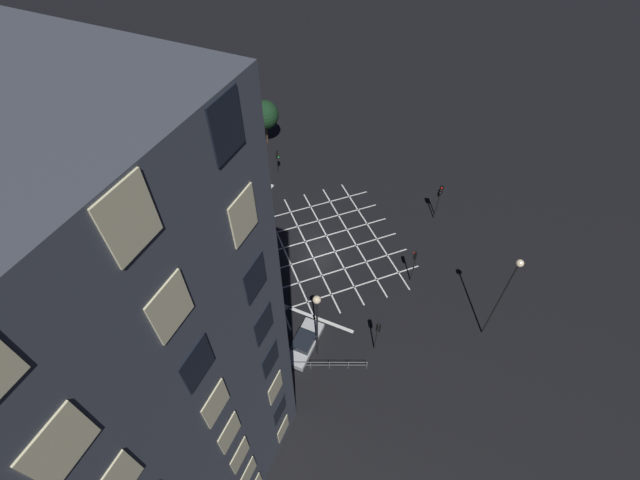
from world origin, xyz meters
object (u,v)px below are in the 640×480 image
traffic_light_median_north (414,260)px  traffic_light_ne_main (378,331)px  traffic_light_sw_cross (277,158)px  street_lamp_east (317,313)px  traffic_light_nw_main (440,196)px  street_tree_near (265,115)px  traffic_light_nw_cross (439,197)px  traffic_light_median_south (235,201)px  street_lamp_far (508,284)px  waiting_car (304,343)px  street_lamp_west (189,317)px  street_tree_far (137,263)px

traffic_light_median_north → traffic_light_ne_main: 7.90m
traffic_light_sw_cross → street_lamp_east: street_lamp_east is taller
traffic_light_nw_main → street_tree_near: bearing=-102.6°
traffic_light_ne_main → traffic_light_nw_cross: bearing=-2.5°
street_lamp_east → street_tree_near: bearing=-143.9°
traffic_light_median_north → traffic_light_nw_cross: traffic_light_median_north is taller
traffic_light_median_south → traffic_light_sw_cross: bearing=90.4°
traffic_light_ne_main → street_tree_near: (-21.81, -21.77, 1.33)m
traffic_light_ne_main → traffic_light_sw_cross: (-16.81, -17.58, -0.31)m
street_lamp_east → street_lamp_far: street_lamp_far is taller
traffic_light_nw_cross → traffic_light_median_north: bearing=89.8°
traffic_light_median_north → waiting_car: bearing=59.0°
traffic_light_nw_main → street_lamp_west: bearing=-29.1°
street_lamp_east → street_tree_near: street_lamp_east is taller
traffic_light_median_north → traffic_light_median_south: (0.12, -18.24, 0.39)m
street_tree_near → traffic_light_sw_cross: bearing=40.0°
street_lamp_far → street_tree_far: street_lamp_far is taller
street_lamp_east → street_lamp_far: size_ratio=0.85×
traffic_light_ne_main → street_tree_near: bearing=44.9°
traffic_light_median_north → traffic_light_nw_cross: (-9.51, 0.03, -0.32)m
traffic_light_ne_main → traffic_light_median_north: bearing=-5.3°
street_lamp_east → street_lamp_far: bearing=121.9°
street_lamp_far → waiting_car: street_lamp_far is taller
traffic_light_sw_cross → street_lamp_west: bearing=-76.6°
traffic_light_median_north → street_lamp_east: size_ratio=0.50×
traffic_light_median_north → waiting_car: 12.00m
traffic_light_median_north → traffic_light_nw_cross: 9.52m
traffic_light_ne_main → street_tree_far: (2.93, -20.28, 1.69)m
traffic_light_ne_main → street_lamp_east: street_lamp_east is taller
street_tree_far → traffic_light_ne_main: bearing=98.2°
traffic_light_sw_cross → traffic_light_median_south: (9.07, 0.07, 0.94)m
traffic_light_median_north → traffic_light_median_south: size_ratio=0.88×
traffic_light_median_north → street_tree_far: (10.80, -21.02, 1.45)m
street_lamp_east → traffic_light_nw_main: bearing=165.6°
street_lamp_west → street_lamp_far: 22.95m
traffic_light_median_north → street_lamp_far: street_lamp_far is taller
street_lamp_west → street_tree_near: street_lamp_west is taller
traffic_light_nw_main → traffic_light_nw_cross: bearing=-171.5°
traffic_light_median_south → street_lamp_west: street_lamp_west is taller
traffic_light_nw_cross → waiting_car: (19.61, -6.08, -1.98)m
traffic_light_nw_cross → street_lamp_east: size_ratio=0.44×
street_lamp_far → traffic_light_sw_cross: bearing=-115.0°
waiting_car → traffic_light_nw_main: bearing=-18.0°
traffic_light_sw_cross → street_lamp_east: size_ratio=0.40×
traffic_light_median_north → street_lamp_far: (2.89, 7.12, 4.01)m
street_lamp_far → street_tree_near: size_ratio=1.68×
traffic_light_ne_main → traffic_light_nw_cross: 17.39m
traffic_light_median_north → street_tree_far: bearing=27.2°
traffic_light_median_north → street_tree_near: (-13.95, -22.50, 1.09)m
street_tree_far → waiting_car: bearing=92.7°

